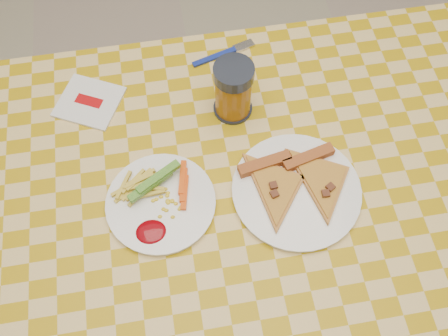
{
  "coord_description": "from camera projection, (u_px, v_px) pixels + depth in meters",
  "views": [
    {
      "loc": [
        -0.09,
        -0.41,
        1.67
      ],
      "look_at": [
        -0.01,
        0.06,
        0.78
      ],
      "focal_mm": 40.0,
      "sensor_mm": 36.0,
      "label": 1
    }
  ],
  "objects": [
    {
      "name": "table",
      "position": [
        235.0,
        211.0,
        1.07
      ],
      "size": [
        1.28,
        0.88,
        0.76
      ],
      "color": "silver",
      "rests_on": "ground"
    },
    {
      "name": "fork",
      "position": [
        224.0,
        53.0,
        1.18
      ],
      "size": [
        0.16,
        0.06,
        0.01
      ],
      "rotation": [
        0.0,
        0.0,
        0.29
      ],
      "color": "navy",
      "rests_on": "table"
    },
    {
      "name": "ground",
      "position": [
        231.0,
        291.0,
        1.67
      ],
      "size": [
        8.0,
        8.0,
        0.0
      ],
      "primitive_type": "plane",
      "color": "#C4AF9E",
      "rests_on": "ground"
    },
    {
      "name": "plate_right",
      "position": [
        296.0,
        191.0,
        1.0
      ],
      "size": [
        0.3,
        0.3,
        0.01
      ],
      "primitive_type": "cylinder",
      "rotation": [
        0.0,
        0.0,
        -0.19
      ],
      "color": "white",
      "rests_on": "table"
    },
    {
      "name": "fries_veggies",
      "position": [
        155.0,
        194.0,
        0.98
      ],
      "size": [
        0.18,
        0.17,
        0.04
      ],
      "color": "#EBCC4A",
      "rests_on": "plate_left"
    },
    {
      "name": "plate_left",
      "position": [
        161.0,
        204.0,
        0.99
      ],
      "size": [
        0.28,
        0.28,
        0.01
      ],
      "primitive_type": "cylinder",
      "rotation": [
        0.0,
        0.0,
        -0.44
      ],
      "color": "white",
      "rests_on": "table"
    },
    {
      "name": "napkin",
      "position": [
        89.0,
        102.0,
        1.11
      ],
      "size": [
        0.17,
        0.17,
        0.01
      ],
      "rotation": [
        0.0,
        0.0,
        -0.48
      ],
      "color": "white",
      "rests_on": "table"
    },
    {
      "name": "pizza_slices",
      "position": [
        296.0,
        181.0,
        1.0
      ],
      "size": [
        0.27,
        0.24,
        0.02
      ],
      "color": "#B77338",
      "rests_on": "plate_right"
    },
    {
      "name": "drink_glass",
      "position": [
        233.0,
        90.0,
        1.05
      ],
      "size": [
        0.09,
        0.09,
        0.14
      ],
      "color": "black",
      "rests_on": "table"
    }
  ]
}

